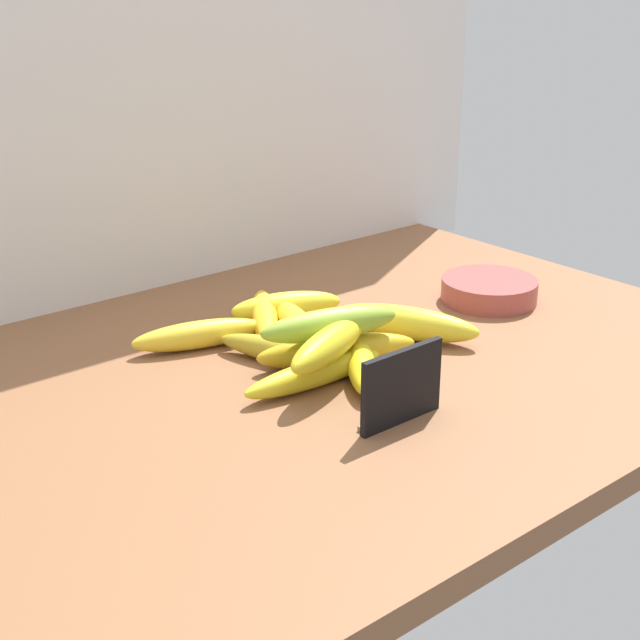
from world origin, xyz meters
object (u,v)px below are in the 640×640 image
at_px(banana_4, 287,306).
at_px(banana_7, 337,351).
at_px(banana_5, 315,373).
at_px(banana_9, 329,345).
at_px(banana_2, 304,332).
at_px(banana_6, 360,361).
at_px(banana_1, 198,335).
at_px(banana_0, 265,316).
at_px(banana_8, 290,353).
at_px(banana_3, 407,324).
at_px(chalkboard_sign, 401,389).
at_px(banana_10, 331,324).
at_px(fruit_bowl, 489,290).

distance_m(banana_4, banana_7, 0.16).
distance_m(banana_5, banana_9, 0.04).
relative_size(banana_2, banana_6, 1.22).
relative_size(banana_1, banana_7, 0.86).
relative_size(banana_0, banana_5, 0.95).
bearing_deg(banana_8, banana_5, -101.86).
bearing_deg(banana_5, banana_1, 103.19).
relative_size(banana_3, banana_7, 0.99).
relative_size(banana_2, banana_3, 1.06).
distance_m(banana_0, banana_7, 0.15).
bearing_deg(banana_7, banana_9, -140.50).
xyz_separation_m(chalkboard_sign, banana_6, (0.05, 0.12, -0.02)).
bearing_deg(banana_4, banana_6, -101.71).
xyz_separation_m(banana_4, banana_9, (-0.09, -0.19, 0.03)).
distance_m(banana_6, banana_10, 0.06).
xyz_separation_m(banana_5, banana_6, (0.06, -0.01, 0.00)).
bearing_deg(banana_9, banana_10, 46.22).
bearing_deg(banana_3, banana_2, 150.71).
bearing_deg(banana_10, banana_0, 83.95).
relative_size(banana_3, banana_9, 1.23).
height_order(banana_4, banana_10, banana_10).
relative_size(chalkboard_sign, banana_6, 0.64).
height_order(chalkboard_sign, banana_0, chalkboard_sign).
xyz_separation_m(banana_0, banana_3, (0.12, -0.15, 0.00)).
xyz_separation_m(banana_7, banana_9, (-0.04, -0.04, 0.03)).
relative_size(banana_4, banana_8, 0.78).
height_order(chalkboard_sign, banana_7, chalkboard_sign).
distance_m(banana_4, banana_9, 0.22).
height_order(banana_1, banana_3, banana_3).
xyz_separation_m(chalkboard_sign, banana_8, (-0.00, 0.19, -0.02)).
height_order(fruit_bowl, banana_1, banana_1).
bearing_deg(chalkboard_sign, banana_0, 81.28).
bearing_deg(banana_8, banana_10, -51.82).
height_order(chalkboard_sign, banana_8, chalkboard_sign).
distance_m(banana_1, banana_5, 0.19).
bearing_deg(banana_4, banana_5, -118.76).
bearing_deg(banana_4, banana_1, -178.28).
xyz_separation_m(chalkboard_sign, banana_10, (0.03, 0.15, 0.02)).
height_order(banana_2, banana_3, banana_3).
bearing_deg(banana_7, banana_2, 85.52).
height_order(banana_1, banana_10, banana_10).
relative_size(chalkboard_sign, banana_2, 0.53).
bearing_deg(banana_2, banana_9, -114.58).
height_order(banana_3, banana_10, banana_10).
bearing_deg(banana_9, fruit_bowl, 10.72).
xyz_separation_m(banana_3, banana_6, (-0.12, -0.04, -0.00)).
relative_size(chalkboard_sign, banana_3, 0.56).
bearing_deg(banana_5, banana_8, 78.14).
relative_size(banana_8, banana_9, 1.24).
distance_m(banana_8, banana_10, 0.07).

